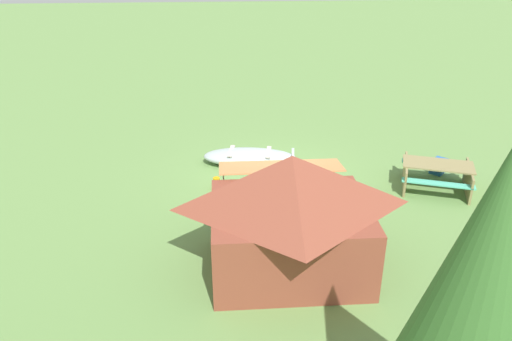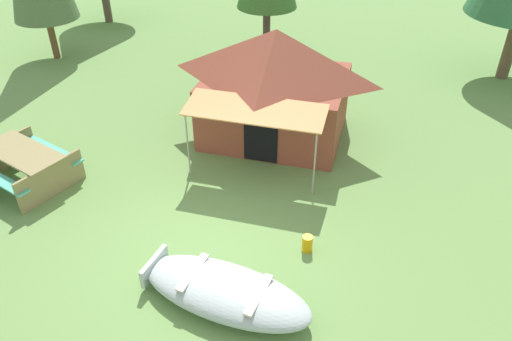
# 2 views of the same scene
# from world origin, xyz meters

# --- Properties ---
(ground_plane) EXTENTS (80.00, 80.00, 0.00)m
(ground_plane) POSITION_xyz_m (0.00, 0.00, 0.00)
(ground_plane) COLOR #668E49
(beached_rowboat) EXTENTS (2.99, 1.54, 0.47)m
(beached_rowboat) POSITION_xyz_m (0.68, -1.08, 0.24)
(beached_rowboat) COLOR #A7B6B6
(beached_rowboat) RESTS_ON ground_plane
(canvas_cabin_tent) EXTENTS (3.46, 3.64, 2.62)m
(canvas_cabin_tent) POSITION_xyz_m (0.19, 4.22, 1.36)
(canvas_cabin_tent) COLOR brown
(canvas_cabin_tent) RESTS_ON ground_plane
(picnic_table) EXTENTS (2.27, 2.07, 0.76)m
(picnic_table) POSITION_xyz_m (-4.36, 0.90, 0.49)
(picnic_table) COLOR #8D7F50
(picnic_table) RESTS_ON ground_plane
(fuel_can) EXTENTS (0.23, 0.23, 0.32)m
(fuel_can) POSITION_xyz_m (1.72, 0.42, 0.16)
(fuel_can) COLOR orange
(fuel_can) RESTS_ON ground_plane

